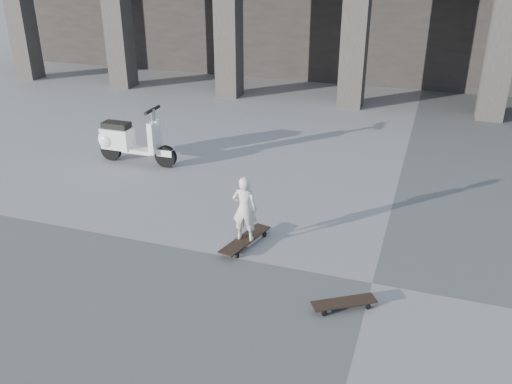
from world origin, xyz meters
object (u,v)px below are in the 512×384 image
(longboard, at_px, (245,240))
(skateboard_spare, at_px, (344,303))
(child, at_px, (245,209))
(scooter, at_px, (124,140))

(longboard, xyz_separation_m, skateboard_spare, (1.67, -1.05, -0.01))
(child, height_order, scooter, scooter)
(skateboard_spare, relative_size, child, 0.80)
(child, xyz_separation_m, scooter, (-3.49, 2.41, -0.13))
(longboard, height_order, skateboard_spare, longboard)
(longboard, bearing_deg, child, 104.15)
(longboard, distance_m, child, 0.52)
(longboard, relative_size, skateboard_spare, 1.36)
(longboard, xyz_separation_m, child, (-0.00, 0.00, 0.52))
(longboard, distance_m, skateboard_spare, 1.98)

